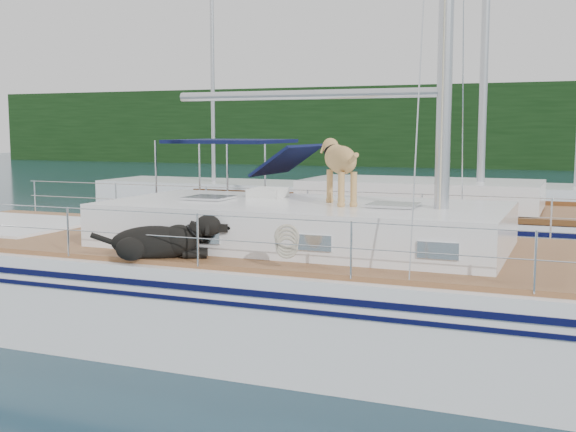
% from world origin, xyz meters
% --- Properties ---
extents(ground, '(120.00, 120.00, 0.00)m').
position_xyz_m(ground, '(0.00, 0.00, 0.00)').
color(ground, black).
rests_on(ground, ground).
extents(tree_line, '(90.00, 3.00, 6.00)m').
position_xyz_m(tree_line, '(0.00, 45.00, 3.00)').
color(tree_line, black).
rests_on(tree_line, ground).
extents(shore_bank, '(92.00, 1.00, 1.20)m').
position_xyz_m(shore_bank, '(0.00, 46.20, 0.60)').
color(shore_bank, '#595147').
rests_on(shore_bank, ground).
extents(main_sailboat, '(12.00, 3.97, 14.01)m').
position_xyz_m(main_sailboat, '(0.10, -0.01, 0.68)').
color(main_sailboat, white).
rests_on(main_sailboat, ground).
extents(neighbor_sailboat, '(11.00, 3.50, 13.30)m').
position_xyz_m(neighbor_sailboat, '(-0.01, 6.11, 0.63)').
color(neighbor_sailboat, white).
rests_on(neighbor_sailboat, ground).
extents(bg_boat_west, '(8.00, 3.00, 11.65)m').
position_xyz_m(bg_boat_west, '(-8.00, 14.00, 0.45)').
color(bg_boat_west, white).
rests_on(bg_boat_west, ground).
extents(bg_boat_center, '(7.20, 3.00, 11.65)m').
position_xyz_m(bg_boat_center, '(4.00, 16.00, 0.45)').
color(bg_boat_center, white).
rests_on(bg_boat_center, ground).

